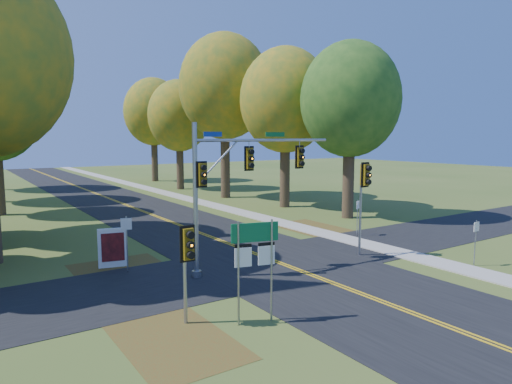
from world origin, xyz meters
TOP-DOWN VIEW (x-y plane):
  - ground at (0.00, 0.00)m, footprint 160.00×160.00m
  - road_main at (0.00, 0.00)m, footprint 8.00×160.00m
  - road_cross at (0.00, 2.00)m, footprint 60.00×6.00m
  - centerline_left at (-0.10, 0.00)m, footprint 0.10×160.00m
  - centerline_right at (0.10, 0.00)m, footprint 0.10×160.00m
  - sidewalk_east at (6.20, 0.00)m, footprint 1.60×160.00m
  - leaf_patch_w_near at (-6.50, 4.00)m, footprint 4.00×6.00m
  - leaf_patch_e at (6.80, 6.00)m, footprint 3.50×8.00m
  - leaf_patch_w_far at (-7.50, -3.00)m, footprint 3.00×5.00m
  - tree_e_a at (11.57, 8.77)m, footprint 7.20×7.20m
  - tree_e_b at (10.97, 15.58)m, footprint 7.60×7.60m
  - tree_e_c at (9.88, 23.69)m, footprint 8.80×8.80m
  - tree_e_d at (9.26, 32.87)m, footprint 7.00×7.00m
  - tree_e_e at (10.47, 43.58)m, footprint 7.80×7.80m
  - traffic_mast at (-2.43, 1.90)m, footprint 7.18×0.70m
  - east_signal_pole at (4.20, 0.45)m, footprint 0.54×0.63m
  - ped_signal_pole at (-6.68, -2.37)m, footprint 0.51×0.59m
  - route_sign_cluster at (-4.79, -3.33)m, footprint 1.51×0.44m
  - info_kiosk at (-6.68, 5.49)m, footprint 1.30×0.47m
  - reg_sign_e_north at (7.50, 3.94)m, footprint 0.39×0.20m
  - reg_sign_e_south at (7.19, -3.65)m, footprint 0.41×0.06m
  - reg_sign_w at (-6.35, 4.47)m, footprint 0.45×0.20m

SIDE VIEW (x-z plane):
  - ground at x=0.00m, z-range 0.00..0.00m
  - leaf_patch_w_near at x=-6.50m, z-range 0.00..0.01m
  - leaf_patch_e at x=6.80m, z-range 0.00..0.01m
  - leaf_patch_w_far at x=-7.50m, z-range 0.00..0.01m
  - road_cross at x=0.00m, z-range 0.00..0.02m
  - road_main at x=0.00m, z-range 0.00..0.02m
  - centerline_left at x=-0.10m, z-range 0.02..0.03m
  - centerline_right at x=0.10m, z-range 0.02..0.03m
  - sidewalk_east at x=6.20m, z-range 0.00..0.06m
  - info_kiosk at x=-6.68m, z-range 0.00..1.79m
  - reg_sign_e_south at x=7.19m, z-range 0.39..2.52m
  - reg_sign_e_north at x=7.50m, z-range 0.40..2.59m
  - reg_sign_w at x=-6.35m, z-range 0.46..2.92m
  - route_sign_cluster at x=-4.79m, z-range 0.68..4.01m
  - ped_signal_pole at x=-6.68m, z-range 0.78..4.00m
  - east_signal_pole at x=4.20m, z-range 1.21..5.91m
  - traffic_mast at x=-2.43m, z-range 0.93..7.45m
  - tree_e_d at x=9.26m, z-range 2.08..14.40m
  - tree_e_a at x=11.57m, z-range 2.16..14.90m
  - tree_e_b at x=10.97m, z-range 2.23..15.56m
  - tree_e_e at x=10.47m, z-range 2.32..16.06m
  - tree_e_c at x=9.88m, z-range 2.77..18.56m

